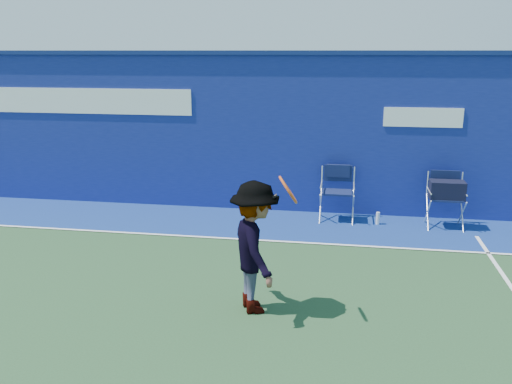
% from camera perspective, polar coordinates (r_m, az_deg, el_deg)
% --- Properties ---
extents(ground, '(80.00, 80.00, 0.00)m').
position_cam_1_polar(ground, '(6.46, -12.32, -14.14)').
color(ground, '#244425').
rests_on(ground, ground).
extents(stadium_wall, '(24.00, 0.50, 3.08)m').
position_cam_1_polar(stadium_wall, '(10.77, -2.59, 6.50)').
color(stadium_wall, navy).
rests_on(stadium_wall, ground).
extents(out_of_bounds_strip, '(24.00, 1.80, 0.01)m').
position_cam_1_polar(out_of_bounds_strip, '(10.06, -3.77, -3.14)').
color(out_of_bounds_strip, navy).
rests_on(out_of_bounds_strip, ground).
extents(court_lines, '(24.00, 12.00, 0.01)m').
position_cam_1_polar(court_lines, '(6.95, -10.48, -11.77)').
color(court_lines, white).
rests_on(court_lines, out_of_bounds_strip).
extents(directors_chair_left, '(0.60, 0.55, 1.01)m').
position_cam_1_polar(directors_chair_left, '(10.17, 8.51, -1.14)').
color(directors_chair_left, silver).
rests_on(directors_chair_left, ground).
extents(directors_chair_right, '(0.59, 0.53, 0.99)m').
position_cam_1_polar(directors_chair_right, '(10.20, 19.31, -1.31)').
color(directors_chair_right, silver).
rests_on(directors_chair_right, ground).
extents(water_bottle, '(0.07, 0.07, 0.23)m').
position_cam_1_polar(water_bottle, '(10.11, 12.70, -2.73)').
color(water_bottle, silver).
rests_on(water_bottle, ground).
extents(tennis_player, '(1.04, 1.19, 1.72)m').
position_cam_1_polar(tennis_player, '(6.48, -0.10, -5.82)').
color(tennis_player, '#EA4738').
rests_on(tennis_player, ground).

